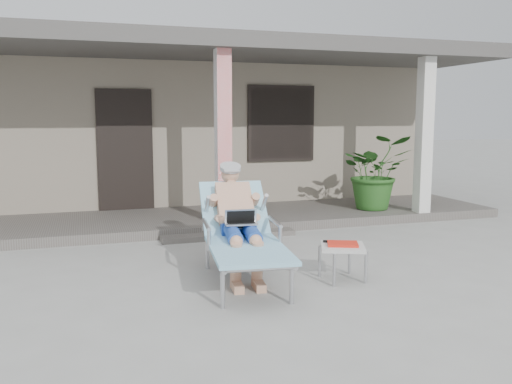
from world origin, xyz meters
name	(u,v)px	position (x,y,z in m)	size (l,w,h in m)	color
ground	(270,272)	(0.00, 0.00, 0.00)	(60.00, 60.00, 0.00)	#9E9E99
house	(175,122)	(0.00, 6.50, 1.67)	(10.40, 5.40, 3.30)	gray
porch_deck	(211,219)	(0.00, 3.00, 0.07)	(10.00, 2.00, 0.15)	#605B56
porch_overhang	(210,53)	(0.00, 2.95, 2.79)	(10.00, 2.30, 2.85)	silver
porch_step	(229,235)	(0.00, 1.85, 0.04)	(2.00, 0.30, 0.07)	#605B56
lounger	(240,205)	(-0.38, -0.06, 0.81)	(0.98, 2.09, 1.32)	#B7B7BC
side_table	(342,249)	(0.65, -0.54, 0.35)	(0.61, 0.61, 0.42)	beige
potted_palm	(376,172)	(2.91, 2.68, 0.81)	(1.18, 1.03, 1.32)	#26591E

